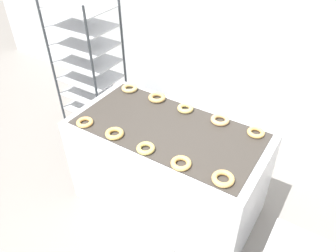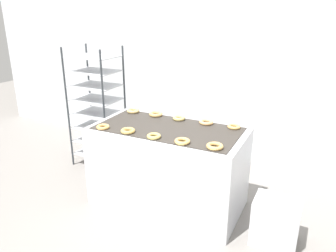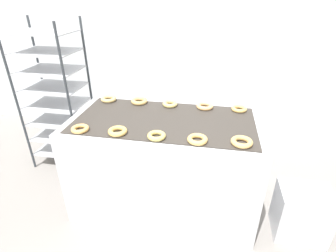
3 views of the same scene
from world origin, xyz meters
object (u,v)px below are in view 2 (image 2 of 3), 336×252
Objects in this scene: fryer_machine at (168,167)px; donut_far_center at (179,118)px; donut_near_left at (128,131)px; baking_rack_cart at (97,107)px; donut_near_right at (182,141)px; donut_far_leftmost at (133,111)px; donut_near_leftmost at (103,127)px; donut_far_rightmost at (234,127)px; donut_near_rightmost at (215,146)px; glaze_bin at (276,222)px; donut_far_right at (206,122)px; donut_near_center at (154,136)px; donut_far_left at (156,114)px.

fryer_machine is 0.54m from donut_far_center.
baking_rack_cart is at bearing 141.65° from donut_near_left.
donut_near_right is 0.97× the size of donut_far_leftmost.
donut_near_leftmost is 0.82m from donut_far_center.
donut_far_rightmost is (0.60, 0.29, 0.46)m from fryer_machine.
donut_near_leftmost is at bearing -178.98° from donut_near_rightmost.
donut_near_left is 1.04× the size of donut_far_center.
donut_far_leftmost is (-1.75, 0.45, 0.68)m from glaze_bin.
glaze_bin is at bearing 4.73° from donut_near_leftmost.
glaze_bin is 2.91× the size of donut_far_right.
donut_near_rightmost is at bearing 1.99° from donut_near_center.
donut_near_right reaches higher than donut_far_rightmost.
fryer_machine is 0.62m from donut_far_left.
donut_near_left is at bearing -136.09° from donut_far_right.
donut_near_rightmost reaches higher than donut_near_center.
donut_near_right is at bearing -63.08° from donut_far_center.
donut_near_rightmost is at bearing -63.56° from donut_far_right.
donut_far_left is at bearing -11.48° from baking_rack_cart.
donut_near_center and donut_far_rightmost have the same top height.
fryer_machine is 10.71× the size of donut_far_leftmost.
donut_far_right is at bearing 1.22° from donut_far_center.
baking_rack_cart is 1.27m from donut_near_left.
donut_near_rightmost is at bearing -43.39° from donut_far_center.
donut_near_rightmost reaches higher than donut_near_leftmost.
donut_near_left is 0.29m from donut_near_center.
donut_near_leftmost is at bearing -48.63° from baking_rack_cart.
donut_far_leftmost is (-0.60, 0.30, 0.46)m from fryer_machine.
baking_rack_cart is 11.69× the size of donut_far_center.
donut_far_rightmost is at bearing 25.53° from fryer_machine.
donut_far_leftmost is at bearing 153.62° from fryer_machine.
baking_rack_cart reaches higher than fryer_machine.
fryer_machine is 3.62× the size of glaze_bin.
donut_near_left is 1.07m from donut_far_rightmost.
donut_near_left is (0.29, 0.01, 0.00)m from donut_near_leftmost.
donut_near_leftmost is 0.60m from donut_far_leftmost.
donut_far_left reaches higher than donut_far_center.
donut_near_left is at bearing -89.72° from donut_far_left.
donut_far_center reaches higher than donut_near_leftmost.
donut_near_rightmost is (0.30, 0.02, 0.00)m from donut_near_right.
donut_near_rightmost is 1.06m from donut_far_left.
donut_far_rightmost is at bearing 32.71° from donut_near_left.
baking_rack_cart is at bearing 148.16° from donut_near_center.
donut_far_rightmost is (0.61, 0.59, -0.00)m from donut_near_center.
baking_rack_cart is 1.90m from donut_far_rightmost.
glaze_bin is 1.11m from donut_near_right.
donut_far_leftmost is (-0.30, 0.58, 0.00)m from donut_near_left.
donut_near_rightmost is (0.59, 0.02, 0.00)m from donut_near_center.
donut_far_leftmost is (-1.19, 0.58, 0.00)m from donut_near_rightmost.
donut_near_center is (0.58, 0.00, 0.00)m from donut_near_leftmost.
donut_far_rightmost is (1.19, 0.59, 0.00)m from donut_near_leftmost.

